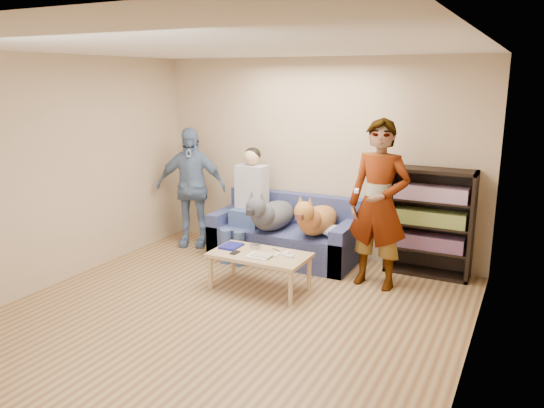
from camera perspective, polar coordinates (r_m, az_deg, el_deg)
The scene contains 26 objects.
ground at distance 5.31m, azimuth -5.99°, elevation -12.76°, with size 5.00×5.00×0.00m, color brown.
ceiling at distance 4.78m, azimuth -6.78°, elevation 16.47°, with size 5.00×5.00×0.00m, color white.
wall_back at distance 7.07m, azimuth 4.77°, elevation 4.96°, with size 4.50×4.50×0.00m, color tan.
wall_left at distance 6.38m, azimuth -23.59°, elevation 2.94°, with size 5.00×5.00×0.00m, color tan.
wall_right at distance 4.14m, azimuth 20.79°, elevation -2.04°, with size 5.00×5.00×0.00m, color tan.
blanket at distance 6.59m, azimuth 6.83°, elevation -2.92°, with size 0.38×0.33×0.13m, color #BAB9BF.
person_standing_right at distance 6.03m, azimuth 11.40°, elevation -0.07°, with size 0.70×0.46×1.91m, color gray.
person_standing_left at distance 7.51m, azimuth -8.73°, elevation 1.78°, with size 0.98×0.41×1.68m, color #6C7FAE.
held_controller at distance 5.86m, azimuth 9.07°, elevation 1.42°, with size 0.04×0.13×0.03m, color white.
notebook_blue at distance 6.19m, azimuth -4.40°, elevation -4.53°, with size 0.20×0.26×0.03m, color navy.
papers at distance 5.86m, azimuth -1.37°, elevation -5.61°, with size 0.26×0.20×0.01m, color silver.
magazine at distance 5.86m, azimuth -1.02°, elevation -5.48°, with size 0.22×0.17×0.01m, color #B0AB8D.
camera_silver at distance 6.11m, azimuth -1.80°, elevation -4.62°, with size 0.11×0.06×0.05m, color #B3B4B8.
controller_a at distance 5.93m, azimuth 1.52°, elevation -5.31°, with size 0.04×0.13×0.03m, color white.
controller_b at distance 5.82m, azimuth 1.90°, elevation -5.65°, with size 0.09×0.06×0.03m, color silver.
headphone_cup_a at distance 5.86m, azimuth 0.30°, elevation -5.58°, with size 0.07×0.07×0.02m, color silver.
headphone_cup_b at distance 5.93m, azimuth 0.65°, elevation -5.35°, with size 0.07×0.07×0.02m, color white.
pen_orange at distance 5.84m, azimuth -2.25°, elevation -5.71°, with size 0.01×0.01×0.14m, color orange.
pen_black at distance 6.06m, azimuth 0.47°, elevation -4.97°, with size 0.01×0.01×0.14m, color black.
wallet at distance 5.98m, azimuth -4.00°, elevation -5.23°, with size 0.07×0.12×0.01m, color black.
sofa at distance 7.03m, azimuth 1.48°, elevation -3.57°, with size 1.90×0.85×0.82m.
person_seated at distance 7.02m, azimuth -2.57°, elevation 0.54°, with size 0.40×0.73×1.47m.
dog_gray at distance 6.77m, azimuth -0.13°, elevation -1.12°, with size 0.41×1.25×0.59m.
dog_tan at distance 6.60m, azimuth 4.72°, elevation -1.63°, with size 0.39×1.16×0.57m.
coffee_table at distance 5.98m, azimuth -1.34°, elevation -5.75°, with size 1.10×0.60×0.42m.
bookshelf at distance 6.62m, azimuth 16.63°, elevation -1.65°, with size 1.00×0.34×1.30m.
Camera 1 is at (2.62, -3.99, 2.35)m, focal length 35.00 mm.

